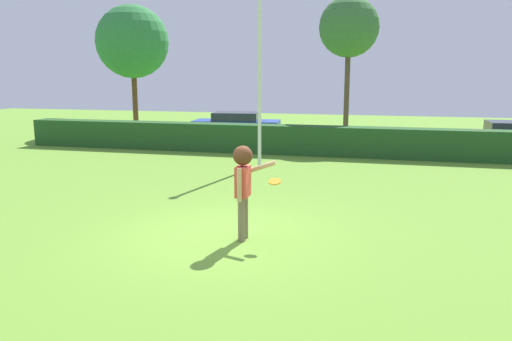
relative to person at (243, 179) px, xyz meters
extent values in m
plane|color=olive|center=(-0.40, 0.16, -1.18)|extent=(60.00, 60.00, 0.00)
cylinder|color=#7A674F|center=(-0.01, 0.10, -0.76)|extent=(0.14, 0.14, 0.84)
cylinder|color=#7A674F|center=(-0.01, -0.10, -0.76)|extent=(0.14, 0.14, 0.84)
cube|color=#E7483C|center=(-0.01, 0.00, -0.05)|extent=(0.22, 0.38, 0.58)
cylinder|color=tan|center=(0.27, 0.23, 0.19)|extent=(0.61, 0.10, 0.30)
cylinder|color=tan|center=(-0.01, -0.23, -0.07)|extent=(0.09, 0.09, 0.62)
sphere|color=tan|center=(-0.01, 0.00, 0.41)|extent=(0.22, 0.22, 0.22)
sphere|color=#552D19|center=(-0.01, 0.00, 0.44)|extent=(0.37, 0.37, 0.37)
cylinder|color=orange|center=(0.57, 0.15, -0.05)|extent=(0.23, 0.23, 0.10)
cylinder|color=silver|center=(-1.57, 7.64, 1.58)|extent=(0.12, 0.12, 5.51)
cube|color=#234E22|center=(-0.40, 10.43, -0.62)|extent=(23.82, 0.90, 1.12)
cube|color=#263FA5|center=(-4.50, 14.82, -0.60)|extent=(4.35, 2.12, 0.55)
cube|color=#2D333D|center=(-4.50, 14.82, -0.13)|extent=(2.35, 1.78, 0.40)
cylinder|color=black|center=(-3.12, 15.81, -0.88)|extent=(0.61, 0.16, 0.60)
cylinder|color=black|center=(-2.95, 14.12, -0.88)|extent=(0.61, 0.16, 0.60)
cylinder|color=black|center=(-6.05, 15.51, -0.88)|extent=(0.61, 0.16, 0.60)
cylinder|color=black|center=(-5.87, 13.82, -0.88)|extent=(0.61, 0.16, 0.60)
cylinder|color=black|center=(6.15, 13.62, -0.88)|extent=(0.60, 0.11, 0.60)
cylinder|color=black|center=(6.19, 11.92, -0.88)|extent=(0.60, 0.11, 0.60)
cylinder|color=brown|center=(-10.84, 16.58, 0.64)|extent=(0.29, 0.29, 3.63)
sphere|color=#30803E|center=(-10.84, 16.58, 3.62)|extent=(3.90, 3.90, 3.90)
cylinder|color=brown|center=(0.79, 15.03, 1.01)|extent=(0.24, 0.24, 4.37)
sphere|color=#3A6E38|center=(0.79, 15.03, 4.01)|extent=(2.72, 2.72, 2.72)
camera|label=1|loc=(2.47, -8.80, 1.93)|focal=35.17mm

